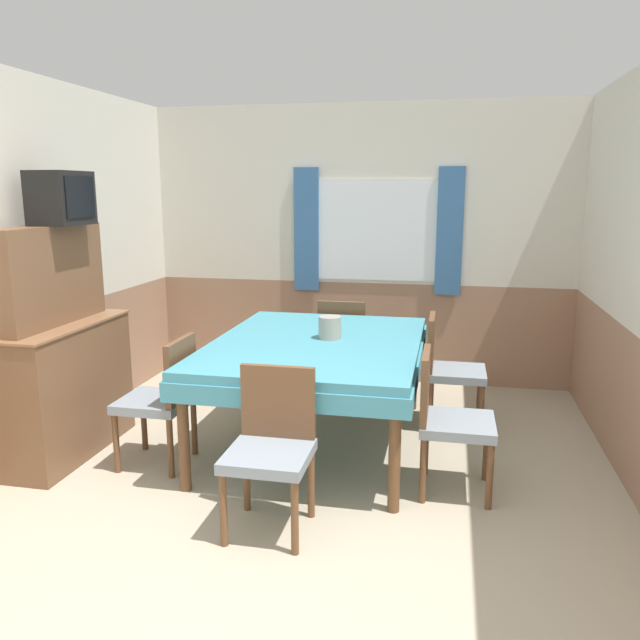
{
  "coord_description": "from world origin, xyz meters",
  "views": [
    {
      "loc": [
        0.85,
        -2.22,
        1.82
      ],
      "look_at": [
        -0.02,
        1.97,
        0.92
      ],
      "focal_mm": 35.0,
      "sensor_mm": 36.0,
      "label": 1
    }
  ],
  "objects_px": {
    "vase": "(330,327)",
    "tv": "(61,198)",
    "chair_head_near": "(272,443)",
    "dining_table": "(317,354)",
    "chair_left_near": "(163,396)",
    "chair_head_window": "(344,342)",
    "chair_right_near": "(447,416)",
    "chair_right_far": "(448,366)",
    "sideboard": "(59,360)"
  },
  "relations": [
    {
      "from": "chair_right_far",
      "to": "chair_right_near",
      "type": "distance_m",
      "value": 1.1
    },
    {
      "from": "chair_right_far",
      "to": "chair_head_window",
      "type": "distance_m",
      "value": 1.11
    },
    {
      "from": "chair_right_far",
      "to": "chair_head_window",
      "type": "bearing_deg",
      "value": -123.45
    },
    {
      "from": "tv",
      "to": "chair_head_near",
      "type": "bearing_deg",
      "value": -24.38
    },
    {
      "from": "dining_table",
      "to": "vase",
      "type": "distance_m",
      "value": 0.21
    },
    {
      "from": "chair_right_near",
      "to": "vase",
      "type": "bearing_deg",
      "value": -126.98
    },
    {
      "from": "chair_left_near",
      "to": "chair_right_near",
      "type": "bearing_deg",
      "value": -90.0
    },
    {
      "from": "dining_table",
      "to": "chair_right_near",
      "type": "relative_size",
      "value": 2.23
    },
    {
      "from": "chair_head_window",
      "to": "chair_right_near",
      "type": "height_order",
      "value": "same"
    },
    {
      "from": "chair_head_near",
      "to": "vase",
      "type": "height_order",
      "value": "vase"
    },
    {
      "from": "chair_left_near",
      "to": "sideboard",
      "type": "bearing_deg",
      "value": 87.13
    },
    {
      "from": "sideboard",
      "to": "chair_left_near",
      "type": "bearing_deg",
      "value": -2.87
    },
    {
      "from": "chair_left_near",
      "to": "chair_right_near",
      "type": "height_order",
      "value": "same"
    },
    {
      "from": "dining_table",
      "to": "chair_left_near",
      "type": "xyz_separation_m",
      "value": [
        -0.92,
        -0.55,
        -0.19
      ]
    },
    {
      "from": "dining_table",
      "to": "chair_head_near",
      "type": "height_order",
      "value": "chair_head_near"
    },
    {
      "from": "chair_head_near",
      "to": "chair_head_window",
      "type": "relative_size",
      "value": 1.0
    },
    {
      "from": "chair_head_window",
      "to": "tv",
      "type": "height_order",
      "value": "tv"
    },
    {
      "from": "chair_right_far",
      "to": "tv",
      "type": "relative_size",
      "value": 2.2
    },
    {
      "from": "chair_right_near",
      "to": "vase",
      "type": "xyz_separation_m",
      "value": [
        -0.84,
        0.64,
        0.37
      ]
    },
    {
      "from": "chair_left_near",
      "to": "tv",
      "type": "height_order",
      "value": "tv"
    },
    {
      "from": "chair_left_near",
      "to": "tv",
      "type": "xyz_separation_m",
      "value": [
        -0.73,
        0.14,
        1.28
      ]
    },
    {
      "from": "chair_left_near",
      "to": "chair_head_window",
      "type": "relative_size",
      "value": 1.0
    },
    {
      "from": "chair_head_near",
      "to": "chair_head_window",
      "type": "xyz_separation_m",
      "value": [
        -0.0,
        2.32,
        0.0
      ]
    },
    {
      "from": "chair_head_window",
      "to": "chair_right_near",
      "type": "distance_m",
      "value": 1.95
    },
    {
      "from": "chair_right_far",
      "to": "tv",
      "type": "distance_m",
      "value": 3.03
    },
    {
      "from": "chair_head_window",
      "to": "tv",
      "type": "relative_size",
      "value": 2.2
    },
    {
      "from": "chair_head_near",
      "to": "sideboard",
      "type": "relative_size",
      "value": 0.55
    },
    {
      "from": "chair_right_near",
      "to": "sideboard",
      "type": "xyz_separation_m",
      "value": [
        -2.63,
        0.04,
        0.19
      ]
    },
    {
      "from": "vase",
      "to": "tv",
      "type": "bearing_deg",
      "value": -164.0
    },
    {
      "from": "chair_head_window",
      "to": "vase",
      "type": "bearing_deg",
      "value": -85.81
    },
    {
      "from": "chair_head_near",
      "to": "chair_right_near",
      "type": "height_order",
      "value": "same"
    },
    {
      "from": "chair_left_near",
      "to": "chair_right_far",
      "type": "bearing_deg",
      "value": -59.1
    },
    {
      "from": "chair_head_window",
      "to": "chair_right_near",
      "type": "bearing_deg",
      "value": -61.7
    },
    {
      "from": "chair_head_near",
      "to": "tv",
      "type": "xyz_separation_m",
      "value": [
        -1.65,
        0.75,
        1.28
      ]
    },
    {
      "from": "chair_right_near",
      "to": "tv",
      "type": "relative_size",
      "value": 2.2
    },
    {
      "from": "tv",
      "to": "chair_head_window",
      "type": "bearing_deg",
      "value": 43.63
    },
    {
      "from": "dining_table",
      "to": "chair_left_near",
      "type": "bearing_deg",
      "value": -149.1
    },
    {
      "from": "dining_table",
      "to": "chair_left_near",
      "type": "height_order",
      "value": "chair_left_near"
    },
    {
      "from": "chair_left_near",
      "to": "vase",
      "type": "bearing_deg",
      "value": -57.62
    },
    {
      "from": "chair_right_near",
      "to": "sideboard",
      "type": "relative_size",
      "value": 0.55
    },
    {
      "from": "sideboard",
      "to": "vase",
      "type": "xyz_separation_m",
      "value": [
        1.78,
        0.6,
        0.18
      ]
    },
    {
      "from": "vase",
      "to": "chair_head_near",
      "type": "bearing_deg",
      "value": -93.63
    },
    {
      "from": "sideboard",
      "to": "tv",
      "type": "bearing_deg",
      "value": 61.87
    },
    {
      "from": "chair_head_near",
      "to": "chair_left_near",
      "type": "bearing_deg",
      "value": -33.45
    },
    {
      "from": "chair_head_window",
      "to": "vase",
      "type": "relative_size",
      "value": 5.34
    },
    {
      "from": "dining_table",
      "to": "vase",
      "type": "bearing_deg",
      "value": 46.46
    },
    {
      "from": "chair_left_near",
      "to": "chair_head_window",
      "type": "xyz_separation_m",
      "value": [
        0.92,
        1.71,
        0.0
      ]
    },
    {
      "from": "tv",
      "to": "chair_right_near",
      "type": "bearing_deg",
      "value": -3.09
    },
    {
      "from": "tv",
      "to": "vase",
      "type": "xyz_separation_m",
      "value": [
        1.73,
        0.5,
        -0.91
      ]
    },
    {
      "from": "chair_head_near",
      "to": "chair_head_window",
      "type": "bearing_deg",
      "value": -90.0
    }
  ]
}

